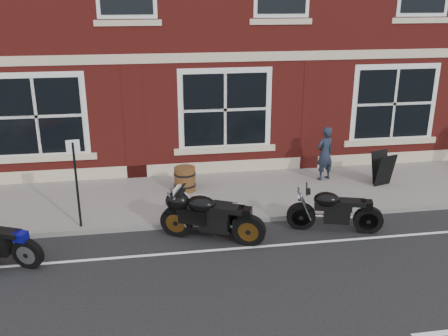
{
  "coord_description": "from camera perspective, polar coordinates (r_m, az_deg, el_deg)",
  "views": [
    {
      "loc": [
        -0.69,
        -8.85,
        4.99
      ],
      "look_at": [
        1.0,
        1.6,
        1.29
      ],
      "focal_mm": 40.0,
      "sensor_mm": 36.0,
      "label": 1
    }
  ],
  "objects": [
    {
      "name": "parking_sign",
      "position": [
        11.15,
        -16.55,
        -1.06
      ],
      "size": [
        0.28,
        0.06,
        1.99
      ],
      "rotation": [
        0.0,
        0.0,
        0.15
      ],
      "color": "black",
      "rests_on": "sidewalk"
    },
    {
      "name": "moto_naked_black",
      "position": [
        11.24,
        12.34,
        -4.51
      ],
      "size": [
        2.04,
        0.75,
        0.94
      ],
      "rotation": [
        0.0,
        0.0,
        1.27
      ],
      "color": "black",
      "rests_on": "ground"
    },
    {
      "name": "pedestrian_left",
      "position": [
        13.91,
        11.45,
        1.64
      ],
      "size": [
        0.64,
        0.53,
        1.5
      ],
      "primitive_type": "imported",
      "rotation": [
        0.0,
        0.0,
        3.51
      ],
      "color": "#1B2230",
      "rests_on": "sidewalk"
    },
    {
      "name": "sidewalk",
      "position": [
        12.85,
        -5.41,
        -3.39
      ],
      "size": [
        30.0,
        3.0,
        0.12
      ],
      "primitive_type": "cube",
      "color": "slate",
      "rests_on": "ground"
    },
    {
      "name": "kerb",
      "position": [
        11.41,
        -4.84,
        -6.41
      ],
      "size": [
        30.0,
        0.16,
        0.12
      ],
      "primitive_type": "cube",
      "color": "slate",
      "rests_on": "ground"
    },
    {
      "name": "moto_sport_silver",
      "position": [
        10.89,
        -1.86,
        -4.87
      ],
      "size": [
        1.91,
        1.05,
        0.93
      ],
      "rotation": [
        0.0,
        0.0,
        1.1
      ],
      "color": "black",
      "rests_on": "ground"
    },
    {
      "name": "barrel_planter",
      "position": [
        13.01,
        -4.49,
        -1.26
      ],
      "size": [
        0.57,
        0.57,
        0.64
      ],
      "color": "#4A3813",
      "rests_on": "sidewalk"
    },
    {
      "name": "a_board_sign",
      "position": [
        14.02,
        17.68,
        -0.06
      ],
      "size": [
        0.62,
        0.49,
        0.9
      ],
      "primitive_type": null,
      "rotation": [
        0.0,
        0.0,
        0.28
      ],
      "color": "black",
      "rests_on": "sidewalk"
    },
    {
      "name": "ground",
      "position": [
        10.18,
        -4.18,
        -10.14
      ],
      "size": [
        80.0,
        80.0,
        0.0
      ],
      "primitive_type": "plane",
      "color": "black",
      "rests_on": "ground"
    },
    {
      "name": "moto_sport_black",
      "position": [
        10.56,
        -1.58,
        -5.33
      ],
      "size": [
        2.16,
        1.08,
        1.03
      ],
      "rotation": [
        0.0,
        0.0,
        1.15
      ],
      "color": "black",
      "rests_on": "ground"
    }
  ]
}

